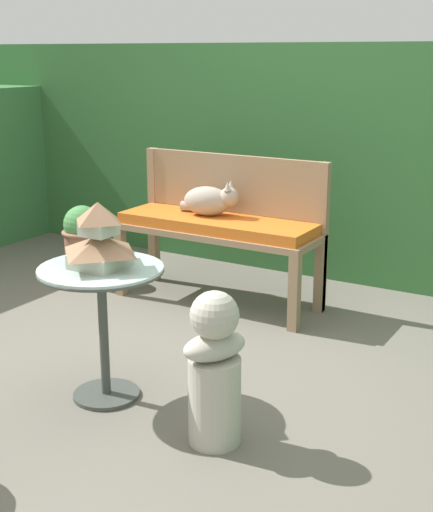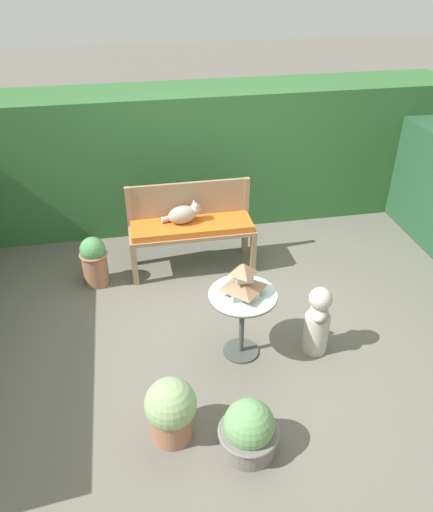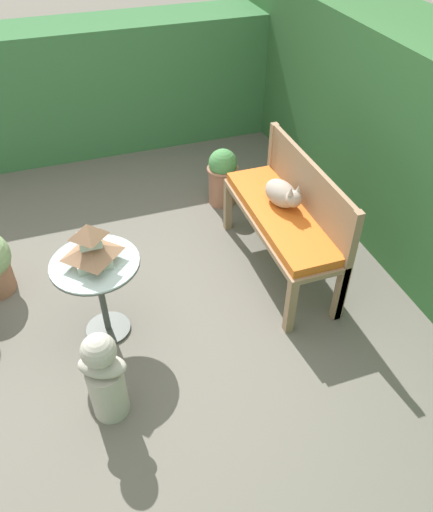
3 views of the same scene
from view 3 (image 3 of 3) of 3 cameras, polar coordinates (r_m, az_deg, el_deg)
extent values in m
plane|color=#666056|center=(3.72, -6.99, -7.14)|extent=(30.00, 30.00, 0.00)
cube|color=#38703D|center=(5.76, -12.96, 18.41)|extent=(0.70, 3.50, 1.30)
cube|color=#937556|center=(4.37, 1.30, 5.66)|extent=(0.06, 0.06, 0.46)
cube|color=#937556|center=(3.49, 8.44, -5.82)|extent=(0.06, 0.06, 0.46)
cube|color=#937556|center=(4.50, 5.89, 6.53)|extent=(0.06, 0.06, 0.46)
cube|color=#937556|center=(3.64, 13.85, -4.31)|extent=(0.06, 0.06, 0.46)
cube|color=#937556|center=(3.82, 7.31, 4.03)|extent=(1.34, 0.44, 0.04)
cube|color=orange|center=(3.79, 7.38, 4.70)|extent=(1.28, 0.41, 0.07)
cube|color=#937556|center=(4.37, 6.22, 9.21)|extent=(0.06, 0.06, 0.95)
cube|color=#937556|center=(3.49, 14.63, -1.46)|extent=(0.06, 0.06, 0.95)
cube|color=#937556|center=(3.74, 10.48, 8.02)|extent=(1.28, 0.04, 0.38)
ellipsoid|color=#A89989|center=(3.79, 7.37, 7.12)|extent=(0.34, 0.25, 0.19)
sphere|color=#A89989|center=(3.68, 8.80, 6.47)|extent=(0.13, 0.13, 0.13)
cone|color=#A89989|center=(3.66, 9.35, 7.60)|extent=(0.05, 0.05, 0.06)
cone|color=#A89989|center=(3.62, 8.49, 7.30)|extent=(0.05, 0.05, 0.06)
cylinder|color=#A89989|center=(3.95, 7.15, 7.56)|extent=(0.18, 0.10, 0.07)
cylinder|color=#424742|center=(3.70, -12.24, -8.09)|extent=(0.32, 0.32, 0.02)
cylinder|color=#424742|center=(3.48, -12.94, -4.75)|extent=(0.04, 0.04, 0.63)
cylinder|color=silver|center=(3.26, -13.76, -0.76)|extent=(0.57, 0.57, 0.01)
torus|color=#424742|center=(3.27, -13.73, -0.91)|extent=(0.58, 0.58, 0.02)
cube|color=#B2BCA8|center=(3.24, -13.87, -0.24)|extent=(0.22, 0.22, 0.07)
pyramid|color=#936B4C|center=(3.19, -14.08, 0.77)|extent=(0.30, 0.30, 0.08)
cube|color=#B2BCA8|center=(3.15, -14.29, 1.77)|extent=(0.14, 0.14, 0.06)
pyramid|color=#936B4C|center=(3.10, -14.51, 2.86)|extent=(0.18, 0.18, 0.09)
cylinder|color=#B7B2A3|center=(3.15, -12.27, -14.84)|extent=(0.22, 0.22, 0.38)
ellipsoid|color=#B7B2A3|center=(2.95, -12.94, -12.13)|extent=(0.27, 0.32, 0.11)
sphere|color=#B7B2A3|center=(2.85, -13.34, -10.49)|extent=(0.20, 0.20, 0.20)
cylinder|color=#9E664C|center=(4.74, 0.70, 8.13)|extent=(0.26, 0.26, 0.37)
torus|color=#9E664C|center=(4.65, 0.72, 9.94)|extent=(0.29, 0.29, 0.03)
sphere|color=#4C8E4C|center=(4.62, 0.72, 10.56)|extent=(0.26, 0.26, 0.26)
camera|label=1|loc=(2.66, -77.89, -23.88)|focal=50.00mm
camera|label=2|loc=(4.60, -71.48, 21.54)|focal=35.00mm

